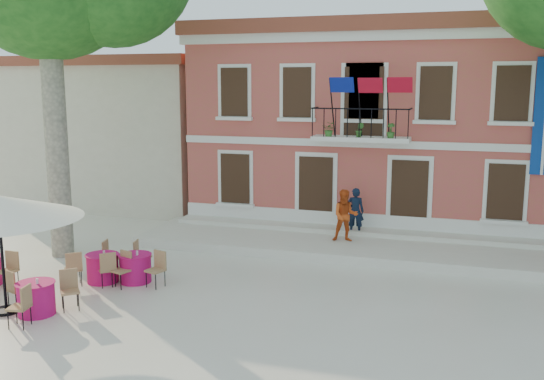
% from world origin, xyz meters
% --- Properties ---
extents(ground, '(90.00, 90.00, 0.00)m').
position_xyz_m(ground, '(0.00, 0.00, 0.00)').
color(ground, beige).
rests_on(ground, ground).
extents(main_building, '(13.50, 9.59, 7.50)m').
position_xyz_m(main_building, '(2.00, 9.99, 3.78)').
color(main_building, '#C04548').
rests_on(main_building, ground).
extents(neighbor_west, '(9.40, 9.40, 6.40)m').
position_xyz_m(neighbor_west, '(-9.50, 11.00, 3.22)').
color(neighbor_west, beige).
rests_on(neighbor_west, ground).
extents(terrace, '(14.00, 3.40, 0.30)m').
position_xyz_m(terrace, '(2.00, 4.40, 0.15)').
color(terrace, silver).
rests_on(terrace, ground).
extents(pedestrian_navy, '(0.60, 0.42, 1.58)m').
position_xyz_m(pedestrian_navy, '(1.91, 5.37, 1.09)').
color(pedestrian_navy, black).
rests_on(pedestrian_navy, terrace).
extents(pedestrian_orange, '(0.94, 0.81, 1.68)m').
position_xyz_m(pedestrian_orange, '(1.75, 4.38, 1.14)').
color(pedestrian_orange, '#D14C18').
rests_on(pedestrian_orange, terrace).
extents(cafe_table_0, '(1.82, 1.79, 0.95)m').
position_xyz_m(cafe_table_0, '(-3.07, -0.45, 0.43)').
color(cafe_table_0, '#C21258').
rests_on(cafe_table_0, ground).
extents(cafe_table_1, '(1.84, 1.77, 0.95)m').
position_xyz_m(cafe_table_1, '(-4.06, -3.22, 0.43)').
color(cafe_table_1, '#C21258').
rests_on(cafe_table_1, ground).
extents(cafe_table_3, '(1.83, 1.78, 0.95)m').
position_xyz_m(cafe_table_3, '(-3.91, -0.71, 0.43)').
color(cafe_table_3, '#C21258').
rests_on(cafe_table_3, ground).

